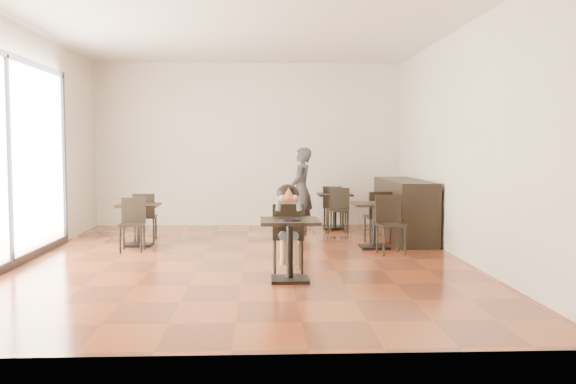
{
  "coord_description": "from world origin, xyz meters",
  "views": [
    {
      "loc": [
        0.23,
        -8.7,
        1.55
      ],
      "look_at": [
        0.56,
        -0.86,
        1.0
      ],
      "focal_mm": 40.0,
      "sensor_mm": 36.0,
      "label": 1
    }
  ],
  "objects": [
    {
      "name": "child_chair",
      "position": [
        0.56,
        -0.81,
        0.43
      ],
      "size": [
        0.39,
        0.39,
        0.86
      ],
      "primitive_type": null,
      "rotation": [
        0.0,
        0.0,
        3.14
      ],
      "color": "black",
      "rests_on": "floor"
    },
    {
      "name": "chair_mid_b",
      "position": [
        2.11,
        0.43,
        0.42
      ],
      "size": [
        0.42,
        0.42,
        0.84
      ],
      "primitive_type": null,
      "rotation": [
        0.0,
        0.0,
        0.12
      ],
      "color": "black",
      "rests_on": "floor"
    },
    {
      "name": "ceiling",
      "position": [
        0.0,
        0.0,
        3.2
      ],
      "size": [
        6.0,
        8.0,
        0.01
      ],
      "primitive_type": "cube",
      "color": "silver",
      "rests_on": "floor"
    },
    {
      "name": "storefront_window",
      "position": [
        -2.97,
        -0.5,
        1.4
      ],
      "size": [
        0.04,
        4.5,
        2.6
      ],
      "primitive_type": "cube",
      "color": "white",
      "rests_on": "floor"
    },
    {
      "name": "wall_right",
      "position": [
        3.0,
        0.0,
        1.6
      ],
      "size": [
        0.01,
        8.0,
        3.2
      ],
      "primitive_type": "cube",
      "color": "beige",
      "rests_on": "floor"
    },
    {
      "name": "pizza_slice",
      "position": [
        0.56,
        -1.0,
        0.94
      ],
      "size": [
        0.25,
        0.19,
        0.06
      ],
      "primitive_type": null,
      "color": "tan",
      "rests_on": "child"
    },
    {
      "name": "adult_patron",
      "position": [
        0.98,
        3.05,
        0.77
      ],
      "size": [
        0.5,
        0.64,
        1.54
      ],
      "primitive_type": "imported",
      "rotation": [
        0.0,
        0.0,
        -1.84
      ],
      "color": "#3D3D43",
      "rests_on": "floor"
    },
    {
      "name": "cafe_table_back",
      "position": [
        1.63,
        3.35,
        0.34
      ],
      "size": [
        0.78,
        0.78,
        0.67
      ],
      "primitive_type": null,
      "rotation": [
        0.0,
        0.0,
        -0.27
      ],
      "color": "black",
      "rests_on": "floor"
    },
    {
      "name": "child_table",
      "position": [
        0.56,
        -1.36,
        0.36
      ],
      "size": [
        0.68,
        0.68,
        0.72
      ],
      "primitive_type": null,
      "color": "black",
      "rests_on": "floor"
    },
    {
      "name": "cafe_table_mid",
      "position": [
        1.97,
        0.98,
        0.35
      ],
      "size": [
        0.73,
        0.73,
        0.7
      ],
      "primitive_type": null,
      "rotation": [
        0.0,
        0.0,
        0.12
      ],
      "color": "black",
      "rests_on": "floor"
    },
    {
      "name": "wall_front",
      "position": [
        0.0,
        -4.0,
        1.6
      ],
      "size": [
        6.0,
        0.01,
        3.2
      ],
      "primitive_type": "cube",
      "color": "beige",
      "rests_on": "floor"
    },
    {
      "name": "cafe_table_left",
      "position": [
        -1.69,
        1.39,
        0.33
      ],
      "size": [
        0.65,
        0.65,
        0.66
      ],
      "primitive_type": null,
      "rotation": [
        0.0,
        0.0,
        0.04
      ],
      "color": "black",
      "rests_on": "floor"
    },
    {
      "name": "wall_left",
      "position": [
        -3.0,
        0.0,
        1.6
      ],
      "size": [
        0.01,
        8.0,
        3.2
      ],
      "primitive_type": "cube",
      "color": "beige",
      "rests_on": "floor"
    },
    {
      "name": "wall_back",
      "position": [
        0.0,
        4.0,
        1.6
      ],
      "size": [
        6.0,
        0.01,
        3.2
      ],
      "primitive_type": "cube",
      "color": "beige",
      "rests_on": "floor"
    },
    {
      "name": "floor",
      "position": [
        0.0,
        0.0,
        0.0
      ],
      "size": [
        6.0,
        8.0,
        0.01
      ],
      "primitive_type": "cube",
      "color": "brown",
      "rests_on": "ground"
    },
    {
      "name": "chair_left_a",
      "position": [
        -1.69,
        1.94,
        0.4
      ],
      "size": [
        0.37,
        0.37,
        0.79
      ],
      "primitive_type": null,
      "rotation": [
        0.0,
        0.0,
        3.18
      ],
      "color": "black",
      "rests_on": "floor"
    },
    {
      "name": "plate",
      "position": [
        0.56,
        -1.46,
        0.72
      ],
      "size": [
        0.24,
        0.24,
        0.01
      ],
      "primitive_type": "cylinder",
      "color": "black",
      "rests_on": "child_table"
    },
    {
      "name": "chair_back_b",
      "position": [
        1.63,
        2.8,
        0.4
      ],
      "size": [
        0.45,
        0.45,
        0.81
      ],
      "primitive_type": null,
      "rotation": [
        0.0,
        0.0,
        -0.27
      ],
      "color": "black",
      "rests_on": "floor"
    },
    {
      "name": "child",
      "position": [
        0.56,
        -0.81,
        0.54
      ],
      "size": [
        0.39,
        0.54,
        1.08
      ],
      "primitive_type": null,
      "color": "slate",
      "rests_on": "child_chair"
    },
    {
      "name": "chair_mid_a",
      "position": [
        2.11,
        1.53,
        0.42
      ],
      "size": [
        0.42,
        0.42,
        0.84
      ],
      "primitive_type": null,
      "rotation": [
        0.0,
        0.0,
        3.26
      ],
      "color": "black",
      "rests_on": "floor"
    },
    {
      "name": "chair_left_b",
      "position": [
        -1.69,
        0.84,
        0.4
      ],
      "size": [
        0.37,
        0.37,
        0.79
      ],
      "primitive_type": null,
      "rotation": [
        0.0,
        0.0,
        0.04
      ],
      "color": "black",
      "rests_on": "floor"
    },
    {
      "name": "chair_back_a",
      "position": [
        1.63,
        3.5,
        0.4
      ],
      "size": [
        0.45,
        0.45,
        0.81
      ],
      "primitive_type": null,
      "rotation": [
        0.0,
        0.0,
        2.88
      ],
      "color": "black",
      "rests_on": "floor"
    },
    {
      "name": "service_counter",
      "position": [
        2.65,
        2.0,
        0.5
      ],
      "size": [
        0.6,
        2.4,
        1.0
      ],
      "primitive_type": "cube",
      "color": "black",
      "rests_on": "floor"
    }
  ]
}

